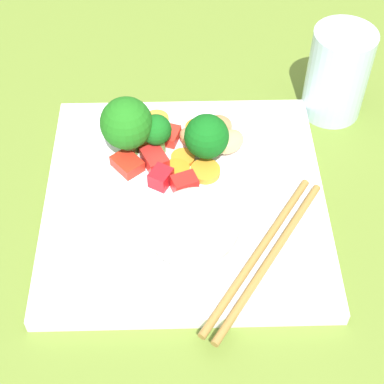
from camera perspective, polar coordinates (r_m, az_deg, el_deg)
The scene contains 22 objects.
ground_plane at distance 64.08cm, azimuth -0.64°, elevation -1.74°, with size 110.00×110.00×2.00cm, color olive.
square_plate at distance 62.68cm, azimuth -0.65°, elevation -0.72°, with size 28.30×28.30×1.58cm, color white.
rice_mound at distance 55.68cm, azimuth 0.24°, elevation -3.27°, with size 8.65×7.84×6.17cm, color white.
broccoli_floret_0 at distance 63.69cm, azimuth -6.12°, elevation 6.30°, with size 5.50×5.50×6.99cm.
broccoli_floret_1 at distance 64.49cm, azimuth -3.34°, elevation 5.66°, with size 3.29×3.29×4.64cm.
broccoli_floret_2 at distance 63.27cm, azimuth 1.37°, elevation 5.16°, with size 4.68×4.68×5.60cm.
carrot_slice_0 at distance 69.22cm, azimuth -3.32°, elevation 6.70°, with size 2.77×2.77×0.74cm, color orange.
carrot_slice_1 at distance 65.15cm, azimuth -0.53°, elevation 3.21°, with size 2.55×2.55×0.51cm, color orange.
carrot_slice_2 at distance 68.18cm, azimuth 0.59°, elevation 5.91°, with size 2.94×2.94×0.63cm, color orange.
carrot_slice_3 at distance 63.70cm, azimuth 1.25°, elevation 1.94°, with size 3.12×3.12×0.72cm, color orange.
carrot_slice_4 at distance 67.33cm, azimuth -5.05°, elevation 5.03°, with size 3.09×3.09×0.73cm, color orange.
carrot_slice_5 at distance 63.73cm, azimuth -1.47°, elevation 2.00°, with size 2.85×2.85×0.79cm, color orange.
pepper_chunk_0 at distance 61.74cm, azimuth -1.13°, elevation 0.70°, with size 2.48×1.85×1.86cm, color red.
pepper_chunk_1 at distance 64.33cm, azimuth -3.50°, elevation 3.04°, with size 3.04×2.15×1.63cm, color red.
pepper_chunk_2 at distance 67.06cm, azimuth -2.15°, elevation 5.29°, with size 2.61×2.04×1.21cm, color red.
pepper_chunk_3 at distance 62.50cm, azimuth -2.91°, elevation 1.35°, with size 2.22×1.92×1.76cm, color red.
pepper_chunk_4 at distance 64.42cm, azimuth -6.05°, elevation 2.65°, with size 3.11×2.33×1.25cm, color red.
chicken_piece_0 at distance 67.04cm, azimuth 2.25°, elevation 5.99°, with size 3.75×3.10×2.41cm, color #BD814F.
chicken_piece_2 at distance 66.51cm, azimuth -0.21°, elevation 5.15°, with size 2.72×2.06×1.68cm, color tan.
chicken_piece_4 at distance 65.81cm, azimuth 3.40°, elevation 4.70°, with size 3.68×2.82×2.12cm, color tan.
chopstick_pair at distance 57.55cm, azimuth 6.78°, elevation -5.86°, with size 13.41×17.89×0.76cm.
drinking_glass at distance 71.75cm, azimuth 13.40°, elevation 10.68°, with size 6.93×6.93×10.71cm, color silver.
Camera 1 is at (1.34, 39.80, 49.20)cm, focal length 57.26 mm.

